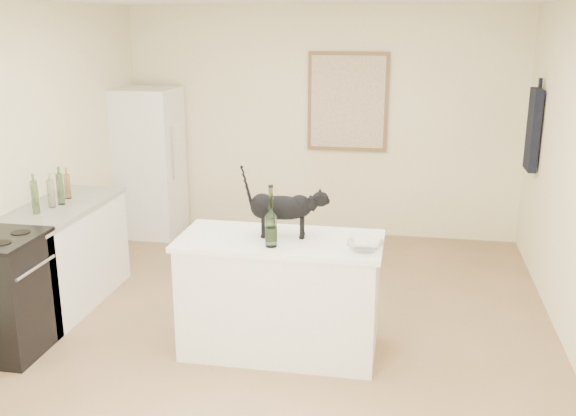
{
  "coord_description": "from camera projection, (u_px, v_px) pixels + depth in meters",
  "views": [
    {
      "loc": [
        0.99,
        -4.66,
        2.45
      ],
      "look_at": [
        0.15,
        -0.15,
        1.12
      ],
      "focal_mm": 40.93,
      "sensor_mm": 36.0,
      "label": 1
    }
  ],
  "objects": [
    {
      "name": "floor",
      "position": [
        273.0,
        336.0,
        5.26
      ],
      "size": [
        5.5,
        5.5,
        0.0
      ],
      "primitive_type": "plane",
      "color": "#A47757",
      "rests_on": "ground"
    },
    {
      "name": "island_top",
      "position": [
        280.0,
        241.0,
        4.81
      ],
      "size": [
        1.5,
        0.7,
        0.04
      ],
      "primitive_type": "cube",
      "color": "white",
      "rests_on": "island_base"
    },
    {
      "name": "fridge_paper",
      "position": [
        176.0,
        130.0,
        7.42
      ],
      "size": [
        0.05,
        0.14,
        0.19
      ],
      "primitive_type": "cube",
      "rotation": [
        0.0,
        0.0,
        -0.33
      ],
      "color": "silver",
      "rests_on": "fridge"
    },
    {
      "name": "black_cat",
      "position": [
        282.0,
        211.0,
        4.79
      ],
      "size": [
        0.58,
        0.23,
        0.4
      ],
      "primitive_type": null,
      "rotation": [
        0.0,
        0.0,
        0.1
      ],
      "color": "black",
      "rests_on": "island_top"
    },
    {
      "name": "artwork_frame",
      "position": [
        348.0,
        102.0,
        7.34
      ],
      "size": [
        0.9,
        0.03,
        1.1
      ],
      "primitive_type": "cube",
      "color": "brown",
      "rests_on": "wall_back"
    },
    {
      "name": "wall_front",
      "position": [
        111.0,
        359.0,
        2.3
      ],
      "size": [
        4.5,
        0.0,
        4.5
      ],
      "primitive_type": "plane",
      "rotation": [
        -1.57,
        0.0,
        0.0
      ],
      "color": "#FEF2C5",
      "rests_on": "ground"
    },
    {
      "name": "artwork_canvas",
      "position": [
        348.0,
        102.0,
        7.33
      ],
      "size": [
        0.82,
        0.0,
        1.02
      ],
      "primitive_type": "cube",
      "color": "beige",
      "rests_on": "wall_back"
    },
    {
      "name": "wine_bottle",
      "position": [
        271.0,
        220.0,
        4.58
      ],
      "size": [
        0.1,
        0.1,
        0.39
      ],
      "primitive_type": "cylinder",
      "rotation": [
        0.0,
        0.0,
        -0.17
      ],
      "color": "#274E1F",
      "rests_on": "island_top"
    },
    {
      "name": "left_cabinets",
      "position": [
        63.0,
        257.0,
        5.76
      ],
      "size": [
        0.6,
        1.4,
        0.86
      ],
      "primitive_type": "cube",
      "color": "white",
      "rests_on": "floor"
    },
    {
      "name": "glass_bowl",
      "position": [
        365.0,
        246.0,
        4.54
      ],
      "size": [
        0.26,
        0.26,
        0.06
      ],
      "primitive_type": "imported",
      "rotation": [
        0.0,
        0.0,
        -0.01
      ],
      "color": "white",
      "rests_on": "island_top"
    },
    {
      "name": "stove",
      "position": [
        1.0,
        296.0,
        4.91
      ],
      "size": [
        0.6,
        0.6,
        0.9
      ],
      "primitive_type": "cube",
      "color": "black",
      "rests_on": "floor"
    },
    {
      "name": "fridge",
      "position": [
        149.0,
        162.0,
        7.58
      ],
      "size": [
        0.68,
        0.68,
        1.7
      ],
      "primitive_type": "cube",
      "color": "white",
      "rests_on": "floor"
    },
    {
      "name": "left_countertop",
      "position": [
        58.0,
        208.0,
        5.64
      ],
      "size": [
        0.62,
        1.44,
        0.04
      ],
      "primitive_type": "cube",
      "color": "gray",
      "rests_on": "left_cabinets"
    },
    {
      "name": "island_base",
      "position": [
        280.0,
        298.0,
        4.93
      ],
      "size": [
        1.44,
        0.67,
        0.86
      ],
      "primitive_type": "cube",
      "color": "white",
      "rests_on": "floor"
    },
    {
      "name": "counter_bottle_cluster",
      "position": [
        53.0,
        192.0,
        5.58
      ],
      "size": [
        0.12,
        0.55,
        0.28
      ],
      "color": "#234F1B",
      "rests_on": "left_countertop"
    },
    {
      "name": "hanging_garment",
      "position": [
        533.0,
        130.0,
        6.42
      ],
      "size": [
        0.08,
        0.34,
        0.8
      ],
      "primitive_type": "cube",
      "color": "black",
      "rests_on": "wall_right"
    },
    {
      "name": "wall_back",
      "position": [
        321.0,
        123.0,
        7.49
      ],
      "size": [
        4.5,
        0.0,
        4.5
      ],
      "primitive_type": "plane",
      "rotation": [
        1.57,
        0.0,
        0.0
      ],
      "color": "#FEF2C5",
      "rests_on": "ground"
    }
  ]
}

